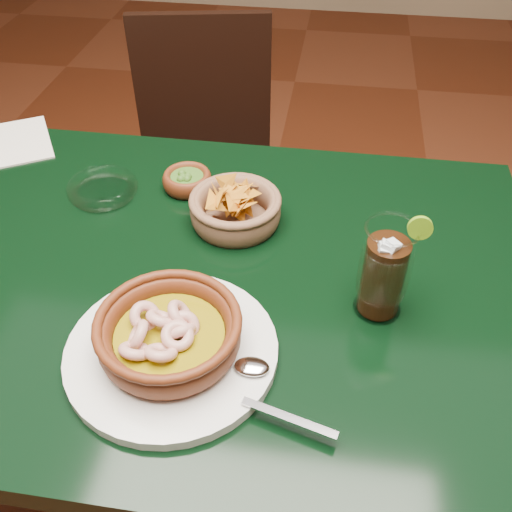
# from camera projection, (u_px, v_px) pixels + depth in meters

# --- Properties ---
(ground) EXTENTS (7.00, 7.00, 0.00)m
(ground) POSITION_uv_depth(u_px,v_px,m) (203.00, 483.00, 1.44)
(ground) COLOR #471C0C
(ground) RESTS_ON ground
(dining_table) EXTENTS (1.20, 0.80, 0.75)m
(dining_table) POSITION_uv_depth(u_px,v_px,m) (180.00, 307.00, 1.01)
(dining_table) COLOR black
(dining_table) RESTS_ON ground
(dining_chair) EXTENTS (0.47, 0.47, 0.88)m
(dining_chair) POSITION_uv_depth(u_px,v_px,m) (206.00, 166.00, 1.65)
(dining_chair) COLOR black
(dining_chair) RESTS_ON ground
(shrimp_plate) EXTENTS (0.39, 0.30, 0.08)m
(shrimp_plate) POSITION_uv_depth(u_px,v_px,m) (170.00, 339.00, 0.78)
(shrimp_plate) COLOR silver
(shrimp_plate) RESTS_ON dining_table
(chip_basket) EXTENTS (0.20, 0.20, 0.11)m
(chip_basket) POSITION_uv_depth(u_px,v_px,m) (235.00, 209.00, 1.01)
(chip_basket) COLOR brown
(chip_basket) RESTS_ON dining_table
(guacamole_ramekin) EXTENTS (0.11, 0.11, 0.04)m
(guacamole_ramekin) POSITION_uv_depth(u_px,v_px,m) (187.00, 180.00, 1.10)
(guacamole_ramekin) COLOR #50200E
(guacamole_ramekin) RESTS_ON dining_table
(cola_drink) EXTENTS (0.16, 0.16, 0.18)m
(cola_drink) POSITION_uv_depth(u_px,v_px,m) (384.00, 271.00, 0.82)
(cola_drink) COLOR white
(cola_drink) RESTS_ON dining_table
(glass_ashtray) EXTENTS (0.14, 0.14, 0.03)m
(glass_ashtray) POSITION_uv_depth(u_px,v_px,m) (103.00, 189.00, 1.08)
(glass_ashtray) COLOR white
(glass_ashtray) RESTS_ON dining_table
(paper_menu) EXTENTS (0.22, 0.23, 0.00)m
(paper_menu) POSITION_uv_depth(u_px,v_px,m) (15.00, 142.00, 1.23)
(paper_menu) COLOR beige
(paper_menu) RESTS_ON dining_table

